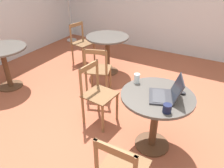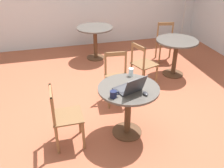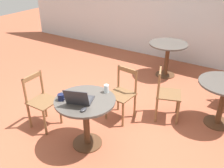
{
  "view_description": "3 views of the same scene",
  "coord_description": "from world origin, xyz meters",
  "px_view_note": "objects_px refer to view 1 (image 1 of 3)",
  "views": [
    {
      "loc": [
        -1.9,
        -1.03,
        2.04
      ],
      "look_at": [
        0.06,
        0.07,
        0.72
      ],
      "focal_mm": 35.0,
      "sensor_mm": 36.0,
      "label": 1
    },
    {
      "loc": [
        -0.85,
        -3.14,
        2.38
      ],
      "look_at": [
        -0.03,
        -0.03,
        0.56
      ],
      "focal_mm": 40.0,
      "sensor_mm": 36.0,
      "label": 2
    },
    {
      "loc": [
        1.86,
        -2.66,
        2.46
      ],
      "look_at": [
        0.1,
        0.14,
        0.7
      ],
      "focal_mm": 40.0,
      "sensor_mm": 36.0,
      "label": 3
    }
  ],
  "objects_px": {
    "cafe_table_far": "(3,57)",
    "mug": "(167,108)",
    "cafe_table_near": "(156,108)",
    "chair_near_back": "(98,94)",
    "chair_mid_back": "(82,43)",
    "mouse": "(181,92)",
    "laptop": "(166,94)",
    "drinking_glass": "(137,78)",
    "cafe_table_mid": "(107,45)",
    "chair_mid_left": "(98,71)"
  },
  "relations": [
    {
      "from": "cafe_table_mid",
      "to": "drinking_glass",
      "type": "distance_m",
      "value": 1.82
    },
    {
      "from": "chair_near_back",
      "to": "laptop",
      "type": "height_order",
      "value": "laptop"
    },
    {
      "from": "cafe_table_far",
      "to": "mouse",
      "type": "distance_m",
      "value": 2.97
    },
    {
      "from": "mouse",
      "to": "mug",
      "type": "relative_size",
      "value": 0.82
    },
    {
      "from": "chair_near_back",
      "to": "cafe_table_mid",
      "type": "bearing_deg",
      "value": 25.27
    },
    {
      "from": "mouse",
      "to": "drinking_glass",
      "type": "xyz_separation_m",
      "value": [
        -0.01,
        0.53,
        0.04
      ]
    },
    {
      "from": "cafe_table_far",
      "to": "mug",
      "type": "xyz_separation_m",
      "value": [
        -0.36,
        -2.92,
        0.22
      ]
    },
    {
      "from": "laptop",
      "to": "mug",
      "type": "relative_size",
      "value": 3.33
    },
    {
      "from": "laptop",
      "to": "chair_mid_back",
      "type": "bearing_deg",
      "value": 54.75
    },
    {
      "from": "cafe_table_mid",
      "to": "drinking_glass",
      "type": "xyz_separation_m",
      "value": [
        -1.35,
        -1.19,
        0.23
      ]
    },
    {
      "from": "laptop",
      "to": "mouse",
      "type": "relative_size",
      "value": 4.06
    },
    {
      "from": "cafe_table_near",
      "to": "laptop",
      "type": "height_order",
      "value": "laptop"
    },
    {
      "from": "chair_near_back",
      "to": "laptop",
      "type": "bearing_deg",
      "value": -96.18
    },
    {
      "from": "mug",
      "to": "cafe_table_near",
      "type": "bearing_deg",
      "value": 34.88
    },
    {
      "from": "chair_mid_back",
      "to": "laptop",
      "type": "relative_size",
      "value": 2.09
    },
    {
      "from": "laptop",
      "to": "cafe_table_near",
      "type": "bearing_deg",
      "value": 79.11
    },
    {
      "from": "chair_near_back",
      "to": "cafe_table_far",
      "type": "bearing_deg",
      "value": 89.38
    },
    {
      "from": "chair_mid_back",
      "to": "mug",
      "type": "height_order",
      "value": "chair_mid_back"
    },
    {
      "from": "cafe_table_mid",
      "to": "drinking_glass",
      "type": "height_order",
      "value": "drinking_glass"
    },
    {
      "from": "cafe_table_near",
      "to": "chair_near_back",
      "type": "xyz_separation_m",
      "value": [
        0.08,
        0.84,
        -0.14
      ]
    },
    {
      "from": "cafe_table_mid",
      "to": "mug",
      "type": "bearing_deg",
      "value": -135.99
    },
    {
      "from": "mug",
      "to": "drinking_glass",
      "type": "distance_m",
      "value": 0.62
    },
    {
      "from": "cafe_table_near",
      "to": "cafe_table_mid",
      "type": "relative_size",
      "value": 1.0
    },
    {
      "from": "cafe_table_mid",
      "to": "chair_mid_back",
      "type": "height_order",
      "value": "chair_mid_back"
    },
    {
      "from": "laptop",
      "to": "mug",
      "type": "bearing_deg",
      "value": -159.72
    },
    {
      "from": "chair_mid_left",
      "to": "chair_mid_back",
      "type": "height_order",
      "value": "same"
    },
    {
      "from": "cafe_table_near",
      "to": "chair_mid_left",
      "type": "relative_size",
      "value": 0.95
    },
    {
      "from": "cafe_table_mid",
      "to": "drinking_glass",
      "type": "relative_size",
      "value": 7.15
    },
    {
      "from": "chair_mid_back",
      "to": "chair_mid_left",
      "type": "bearing_deg",
      "value": -132.85
    },
    {
      "from": "chair_near_back",
      "to": "laptop",
      "type": "relative_size",
      "value": 2.09
    },
    {
      "from": "cafe_table_near",
      "to": "cafe_table_far",
      "type": "height_order",
      "value": "same"
    },
    {
      "from": "chair_near_back",
      "to": "mouse",
      "type": "relative_size",
      "value": 8.49
    },
    {
      "from": "chair_mid_back",
      "to": "mug",
      "type": "distance_m",
      "value": 3.07
    },
    {
      "from": "cafe_table_near",
      "to": "mug",
      "type": "distance_m",
      "value": 0.38
    },
    {
      "from": "cafe_table_near",
      "to": "cafe_table_far",
      "type": "bearing_deg",
      "value": 87.82
    },
    {
      "from": "cafe_table_far",
      "to": "mug",
      "type": "height_order",
      "value": "mug"
    },
    {
      "from": "cafe_table_far",
      "to": "laptop",
      "type": "distance_m",
      "value": 2.84
    },
    {
      "from": "chair_mid_left",
      "to": "cafe_table_near",
      "type": "bearing_deg",
      "value": -119.25
    },
    {
      "from": "cafe_table_mid",
      "to": "chair_mid_left",
      "type": "xyz_separation_m",
      "value": [
        -0.8,
        -0.29,
        -0.14
      ]
    },
    {
      "from": "mouse",
      "to": "chair_near_back",
      "type": "bearing_deg",
      "value": 93.37
    },
    {
      "from": "mug",
      "to": "chair_near_back",
      "type": "bearing_deg",
      "value": 71.75
    },
    {
      "from": "cafe_table_mid",
      "to": "cafe_table_far",
      "type": "distance_m",
      "value": 1.86
    },
    {
      "from": "cafe_table_far",
      "to": "chair_near_back",
      "type": "xyz_separation_m",
      "value": [
        -0.02,
        -1.9,
        -0.14
      ]
    },
    {
      "from": "cafe_table_far",
      "to": "laptop",
      "type": "height_order",
      "value": "laptop"
    },
    {
      "from": "mouse",
      "to": "mug",
      "type": "bearing_deg",
      "value": 174.08
    },
    {
      "from": "mug",
      "to": "drinking_glass",
      "type": "relative_size",
      "value": 1.08
    },
    {
      "from": "drinking_glass",
      "to": "chair_near_back",
      "type": "bearing_deg",
      "value": 95.41
    },
    {
      "from": "chair_mid_left",
      "to": "drinking_glass",
      "type": "distance_m",
      "value": 1.12
    },
    {
      "from": "laptop",
      "to": "chair_mid_left",
      "type": "bearing_deg",
      "value": 61.85
    },
    {
      "from": "chair_near_back",
      "to": "chair_mid_back",
      "type": "relative_size",
      "value": 1.0
    }
  ]
}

